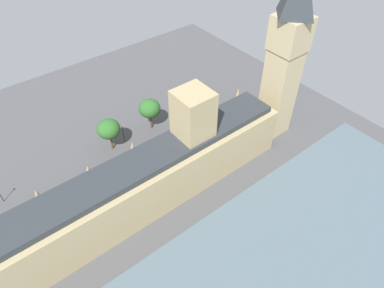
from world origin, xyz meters
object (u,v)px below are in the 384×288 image
at_px(car_silver_near_tower, 197,125).
at_px(plane_tree_leading, 109,129).
at_px(clock_tower, 287,51).
at_px(parliament_building, 154,176).
at_px(pedestrian_corner, 176,155).
at_px(car_yellow_cab_kerbside, 131,166).
at_px(plane_tree_midblock, 150,108).
at_px(car_dark_green_trailing, 31,223).
at_px(street_lamp_opposite_hall, 123,130).
at_px(double_decker_bus_by_river_gate, 165,141).
at_px(pedestrian_far_end, 157,165).
at_px(car_black_under_trees, 78,193).

relative_size(car_silver_near_tower, plane_tree_leading, 0.43).
distance_m(clock_tower, plane_tree_leading, 53.51).
height_order(parliament_building, pedestrian_corner, parliament_building).
distance_m(car_yellow_cab_kerbside, pedestrian_corner, 13.31).
distance_m(car_yellow_cab_kerbside, plane_tree_midblock, 19.39).
bearing_deg(clock_tower, plane_tree_midblock, 51.26).
height_order(car_dark_green_trailing, plane_tree_midblock, plane_tree_midblock).
bearing_deg(street_lamp_opposite_hall, clock_tower, -120.51).
bearing_deg(parliament_building, pedestrian_corner, -56.84).
relative_size(double_decker_bus_by_river_gate, car_dark_green_trailing, 2.43).
height_order(parliament_building, car_yellow_cab_kerbside, parliament_building).
bearing_deg(pedestrian_corner, pedestrian_far_end, -54.32).
xyz_separation_m(car_yellow_cab_kerbside, plane_tree_midblock, (11.29, -14.24, 6.75)).
distance_m(plane_tree_leading, street_lamp_opposite_hall, 5.30).
bearing_deg(parliament_building, car_silver_near_tower, -59.87).
relative_size(car_dark_green_trailing, pedestrian_far_end, 2.70).
height_order(plane_tree_leading, street_lamp_opposite_hall, plane_tree_leading).
distance_m(car_silver_near_tower, pedestrian_far_end, 20.47).
bearing_deg(plane_tree_leading, car_yellow_cab_kerbside, -178.97).
relative_size(car_yellow_cab_kerbside, plane_tree_leading, 0.43).
height_order(double_decker_bus_by_river_gate, car_yellow_cab_kerbside, double_decker_bus_by_river_gate).
distance_m(double_decker_bus_by_river_gate, plane_tree_midblock, 11.71).
distance_m(pedestrian_corner, plane_tree_midblock, 17.04).
xyz_separation_m(pedestrian_far_end, plane_tree_midblock, (15.21, -8.22, 6.91)).
bearing_deg(pedestrian_far_end, car_silver_near_tower, 152.71).
xyz_separation_m(car_black_under_trees, pedestrian_corner, (-4.42, -28.58, -0.13)).
bearing_deg(plane_tree_midblock, clock_tower, -128.74).
distance_m(clock_tower, double_decker_bus_by_river_gate, 42.22).
bearing_deg(double_decker_bus_by_river_gate, car_silver_near_tower, -81.25).
relative_size(clock_tower, double_decker_bus_by_river_gate, 4.94).
distance_m(car_silver_near_tower, car_black_under_trees, 41.53).
bearing_deg(car_black_under_trees, plane_tree_midblock, 111.93).
xyz_separation_m(car_dark_green_trailing, plane_tree_leading, (11.57, -28.54, 6.72)).
height_order(double_decker_bus_by_river_gate, plane_tree_midblock, plane_tree_midblock).
bearing_deg(car_silver_near_tower, plane_tree_midblock, 54.18).
distance_m(parliament_building, street_lamp_opposite_hall, 24.08).
distance_m(car_silver_near_tower, car_dark_green_trailing, 54.35).
xyz_separation_m(car_yellow_cab_kerbside, car_black_under_trees, (0.21, 15.96, 0.00)).
xyz_separation_m(pedestrian_corner, street_lamp_opposite_hall, (15.12, 8.50, 3.80)).
xyz_separation_m(car_black_under_trees, pedestrian_far_end, (-4.13, -21.99, -0.16)).
bearing_deg(plane_tree_leading, clock_tower, -117.55).
bearing_deg(car_silver_near_tower, pedestrian_far_end, 110.44).
bearing_deg(car_black_under_trees, street_lamp_opposite_hall, 119.83).
bearing_deg(double_decker_bus_by_river_gate, pedestrian_corner, -174.14).
distance_m(parliament_building, double_decker_bus_by_river_gate, 19.09).
xyz_separation_m(pedestrian_far_end, plane_tree_leading, (14.39, 6.21, 6.88)).
xyz_separation_m(parliament_building, plane_tree_midblock, (23.82, -14.36, -0.47)).
bearing_deg(street_lamp_opposite_hall, car_dark_green_trailing, 110.09).
bearing_deg(parliament_building, plane_tree_leading, 0.18).
height_order(pedestrian_far_end, plane_tree_leading, plane_tree_leading).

